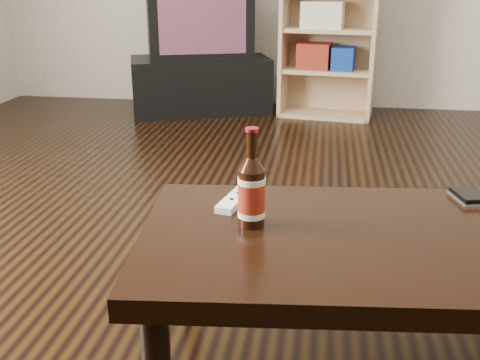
# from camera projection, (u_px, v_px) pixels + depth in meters

# --- Properties ---
(floor) EXTENTS (5.00, 6.00, 0.01)m
(floor) POSITION_uv_depth(u_px,v_px,m) (246.00, 290.00, 1.97)
(floor) COLOR black
(floor) RESTS_ON ground
(tv_stand) EXTENTS (1.18, 0.85, 0.43)m
(tv_stand) POSITION_uv_depth(u_px,v_px,m) (200.00, 85.00, 4.47)
(tv_stand) COLOR black
(tv_stand) RESTS_ON floor
(tv) EXTENTS (0.89, 0.71, 0.58)m
(tv) POSITION_uv_depth(u_px,v_px,m) (199.00, 19.00, 4.29)
(tv) COLOR black
(tv) RESTS_ON tv_stand
(bookshelf) EXTENTS (0.74, 0.41, 1.30)m
(bookshelf) POSITION_uv_depth(u_px,v_px,m) (329.00, 26.00, 4.17)
(bookshelf) COLOR tan
(bookshelf) RESTS_ON floor
(coffee_table) EXTENTS (1.20, 0.77, 0.43)m
(coffee_table) POSITION_uv_depth(u_px,v_px,m) (363.00, 254.00, 1.43)
(coffee_table) COLOR black
(coffee_table) RESTS_ON floor
(beer_bottle) EXTENTS (0.08, 0.08, 0.26)m
(beer_bottle) POSITION_uv_depth(u_px,v_px,m) (252.00, 192.00, 1.43)
(beer_bottle) COLOR black
(beer_bottle) RESTS_ON coffee_table
(phone) EXTENTS (0.09, 0.13, 0.02)m
(phone) POSITION_uv_depth(u_px,v_px,m) (466.00, 196.00, 1.63)
(phone) COLOR silver
(phone) RESTS_ON coffee_table
(remote) EXTENTS (0.08, 0.18, 0.02)m
(remote) POSITION_uv_depth(u_px,v_px,m) (234.00, 200.00, 1.60)
(remote) COLOR white
(remote) RESTS_ON coffee_table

